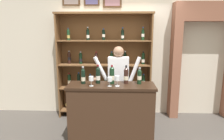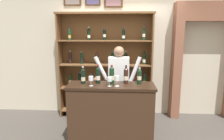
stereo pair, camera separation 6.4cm
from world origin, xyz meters
TOP-DOWN VIEW (x-y plane):
  - back_wall at (-0.00, 1.44)m, footprint 12.00×0.19m
  - wine_shelf at (-0.35, 1.21)m, footprint 2.06×0.37m
  - archway_doorway at (1.80, 1.30)m, footprint 1.41×0.45m
  - tasting_counter at (-0.15, -0.00)m, footprint 1.42×0.48m
  - shopkeeper at (-0.04, 0.57)m, footprint 0.92×0.22m
  - tasting_bottle_vin_santo at (-0.62, 0.04)m, footprint 0.07×0.07m
  - tasting_bottle_brunello at (-0.37, 0.08)m, footprint 0.07×0.07m
  - tasting_bottle_riserva at (-0.14, 0.06)m, footprint 0.08×0.08m
  - tasting_bottle_bianco at (0.09, 0.09)m, footprint 0.08×0.08m
  - tasting_bottle_prosecco at (0.31, 0.07)m, footprint 0.07×0.07m
  - wine_glass_spare at (-0.05, -0.09)m, footprint 0.07×0.07m
  - wine_glass_left at (-0.17, -0.10)m, footprint 0.08×0.08m
  - wine_glass_right at (-0.47, -0.09)m, footprint 0.08×0.08m

SIDE VIEW (x-z plane):
  - tasting_counter at x=-0.15m, z-range 0.00..1.05m
  - shopkeeper at x=-0.04m, z-range 0.18..1.81m
  - wine_glass_left at x=-0.17m, z-range 1.08..1.23m
  - wine_glass_right at x=-0.47m, z-range 1.08..1.24m
  - wine_glass_spare at x=-0.05m, z-range 1.08..1.25m
  - tasting_bottle_vin_santo at x=-0.62m, z-range 1.03..1.32m
  - tasting_bottle_prosecco at x=0.31m, z-range 1.04..1.32m
  - tasting_bottle_bianco at x=0.09m, z-range 1.03..1.33m
  - wine_shelf at x=-0.35m, z-range 0.04..2.33m
  - tasting_bottle_brunello at x=-0.37m, z-range 1.03..1.34m
  - tasting_bottle_riserva at x=-0.14m, z-range 1.04..1.35m
  - archway_doorway at x=1.80m, z-range 0.19..2.68m
  - back_wall at x=0.00m, z-range 0.00..3.32m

